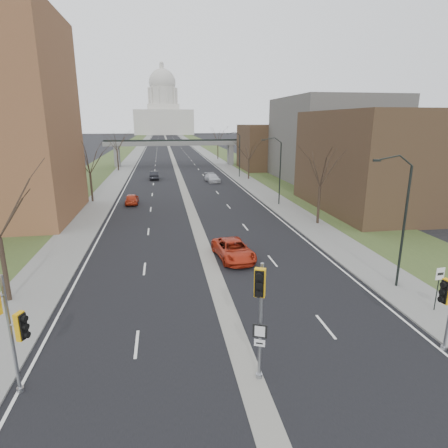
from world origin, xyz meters
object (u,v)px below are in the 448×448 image
object	(u,v)px
signal_pole_left	(9,321)
car_right_mid	(212,178)
signal_pole_median	(260,303)
speed_limit_sign	(439,281)
car_left_near	(132,199)
car_right_near	(233,250)
car_left_far	(154,175)

from	to	relation	value
signal_pole_left	car_right_mid	bearing A→B (deg)	95.80
signal_pole_median	speed_limit_sign	distance (m)	12.58
signal_pole_median	car_right_mid	bearing A→B (deg)	108.16
speed_limit_sign	car_left_near	xyz separation A→B (m)	(-19.51, 33.16, -1.22)
speed_limit_sign	car_right_near	xyz separation A→B (m)	(-9.94, 10.52, -1.17)
car_left_far	car_right_mid	bearing A→B (deg)	153.33
car_right_near	signal_pole_left	bearing A→B (deg)	-135.81
signal_pole_left	car_right_near	xyz separation A→B (m)	(11.44, 14.01, -2.62)
signal_pole_left	speed_limit_sign	distance (m)	21.71
car_left_near	car_right_mid	bearing A→B (deg)	-128.05
car_right_near	car_left_far	bearing A→B (deg)	92.22
signal_pole_left	signal_pole_median	xyz separation A→B (m)	(9.68, -0.79, 0.32)
signal_pole_median	car_left_near	size ratio (longest dim) A/B	1.27
car_left_near	car_right_mid	world-z (taller)	car_right_mid
car_left_near	signal_pole_left	bearing A→B (deg)	86.69
signal_pole_median	car_right_near	distance (m)	15.19
speed_limit_sign	car_right_mid	world-z (taller)	speed_limit_sign
car_left_far	car_right_mid	world-z (taller)	car_left_far
speed_limit_sign	car_right_near	bearing A→B (deg)	127.70
signal_pole_median	car_left_near	bearing A→B (deg)	125.59
speed_limit_sign	signal_pole_left	bearing A→B (deg)	-176.40
signal_pole_left	car_left_near	distance (m)	36.80
car_left_near	car_right_mid	size ratio (longest dim) A/B	0.80
car_right_near	car_right_mid	distance (m)	39.91
speed_limit_sign	car_left_near	bearing A→B (deg)	114.79
car_left_far	car_right_mid	distance (m)	11.72
car_left_near	car_right_near	xyz separation A→B (m)	(9.57, -22.64, 0.05)
signal_pole_left	signal_pole_median	distance (m)	9.72
speed_limit_sign	signal_pole_median	bearing A→B (deg)	-165.55
signal_pole_left	signal_pole_median	bearing A→B (deg)	16.78
car_left_near	car_left_far	bearing A→B (deg)	-97.17
signal_pole_median	signal_pole_left	bearing A→B (deg)	-160.88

